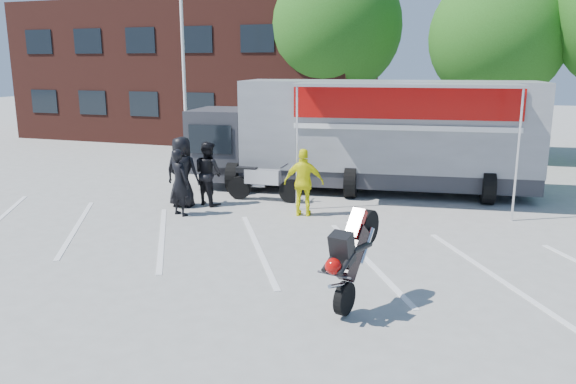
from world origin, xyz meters
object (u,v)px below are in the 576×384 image
Objects in this scene: tree_mid at (497,38)px; parked_motorcycle at (265,201)px; transporter_truck at (369,191)px; flagpole at (188,33)px; spectator_leather_c at (208,173)px; spectator_hivis at (304,183)px; tree_left at (335,27)px; spectator_leather_a at (182,172)px; stunt_bike_rider at (360,304)px; spectator_leather_b at (179,182)px.

tree_mid is 12.75m from parked_motorcycle.
transporter_truck is at bearing -51.66° from parked_motorcycle.
spectator_leather_c is (3.69, -5.90, -4.15)m from flagpole.
tree_mid is 4.25× the size of spectator_leather_c.
parked_motorcycle is at bearing -47.90° from spectator_hivis.
spectator_leather_a is at bearing -95.27° from tree_left.
spectator_leather_c reaches higher than spectator_hivis.
spectator_leather_a is (-1.14, -12.32, -4.58)m from tree_left.
tree_mid is (11.24, 5.00, -0.11)m from flagpole.
tree_left reaches higher than spectator_hivis.
tree_left is at bearing 171.87° from tree_mid.
stunt_bike_rider is at bearing -87.25° from transporter_truck.
tree_mid is at bearing -102.27° from spectator_leather_c.
flagpole is at bearing -156.03° from tree_mid.
transporter_truck is 5.45× the size of spectator_leather_a.
spectator_leather_c is (-0.55, -11.90, -4.66)m from tree_left.
flagpole reaches higher than spectator_leather_c.
spectator_leather_b is at bearing 103.94° from spectator_leather_c.
stunt_bike_rider is (4.14, -6.21, 0.00)m from parked_motorcycle.
spectator_leather_b is (-5.68, 4.02, 0.88)m from stunt_bike_rider.
parked_motorcycle is at bearing -104.09° from spectator_leather_b.
tree_mid is 4.32× the size of spectator_hivis.
tree_left is 4.81× the size of stunt_bike_rider.
spectator_leather_c is at bearing -77.44° from spectator_leather_b.
spectator_hivis is (-2.58, 5.04, 0.89)m from stunt_bike_rider.
spectator_leather_b is (3.50, -7.17, -4.17)m from flagpole.
tree_mid is at bearing -123.68° from spectator_hivis.
flagpole is at bearing -66.19° from spectator_leather_a.
flagpole reaches higher than parked_motorcycle.
spectator_leather_b is 1.00× the size of spectator_hivis.
spectator_leather_c reaches higher than transporter_truck.
tree_mid reaches higher than spectator_hivis.
spectator_leather_c is (-7.55, -10.90, -4.04)m from tree_mid.
transporter_truck is at bearing -118.46° from spectator_leather_c.
tree_left is 14.00m from spectator_leather_b.
flagpole is 8.71m from parked_motorcycle.
spectator_leather_a is 1.11× the size of spectator_leather_b.
transporter_truck is 3.75m from spectator_hivis.
stunt_bike_rider is at bearing 138.92° from spectator_leather_a.
transporter_truck is 5.98× the size of stunt_bike_rider.
tree_mid is 0.72× the size of transporter_truck.
stunt_bike_rider is at bearing -50.64° from flagpole.
spectator_leather_c is (0.19, 1.27, 0.02)m from spectator_leather_b.
tree_left reaches higher than tree_mid.
spectator_leather_c is at bearing -146.26° from spectator_leather_a.
flagpole is 3.49× the size of parked_motorcycle.
spectator_leather_a reaches higher than stunt_bike_rider.
flagpole is 4.46× the size of stunt_bike_rider.
flagpole is 7.37m from tree_left.
flagpole is 0.74× the size of transporter_truck.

